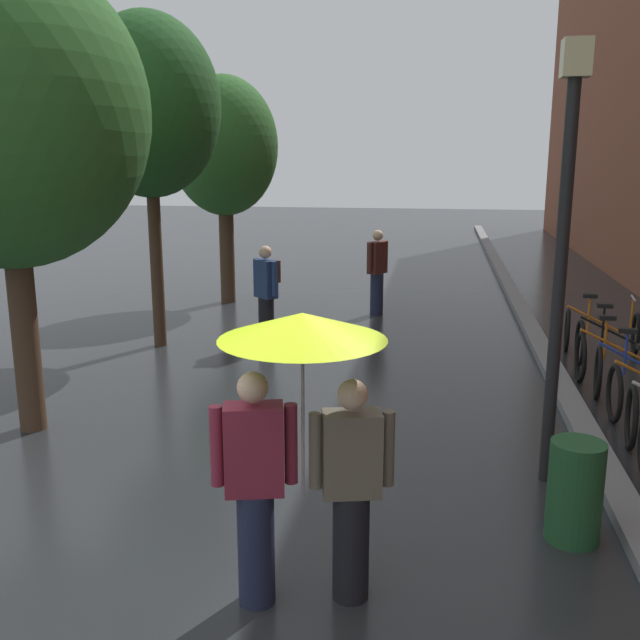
{
  "coord_description": "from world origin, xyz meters",
  "views": [
    {
      "loc": [
        1.49,
        -4.41,
        3.08
      ],
      "look_at": [
        0.25,
        3.04,
        1.35
      ],
      "focal_mm": 40.14,
      "sensor_mm": 36.0,
      "label": 1
    }
  ],
  "objects_px": {
    "pedestrian_walking_midground": "(267,293)",
    "pedestrian_walking_far": "(377,272)",
    "couple_under_umbrella": "(302,414)",
    "litter_bin": "(575,491)",
    "street_lamp_post": "(563,235)",
    "street_tree_0": "(4,112)",
    "parked_bicycle_4": "(619,357)",
    "parked_bicycle_6": "(601,331)",
    "street_tree_1": "(149,107)",
    "street_tree_2": "(224,148)",
    "parked_bicycle_5": "(616,343)"
  },
  "relations": [
    {
      "from": "street_tree_1",
      "to": "pedestrian_walking_far",
      "type": "relative_size",
      "value": 3.12
    },
    {
      "from": "street_tree_1",
      "to": "parked_bicycle_5",
      "type": "bearing_deg",
      "value": -0.83
    },
    {
      "from": "street_tree_2",
      "to": "litter_bin",
      "type": "relative_size",
      "value": 5.56
    },
    {
      "from": "parked_bicycle_6",
      "to": "pedestrian_walking_far",
      "type": "distance_m",
      "value": 4.47
    },
    {
      "from": "pedestrian_walking_midground",
      "to": "parked_bicycle_4",
      "type": "bearing_deg",
      "value": -12.55
    },
    {
      "from": "street_lamp_post",
      "to": "pedestrian_walking_far",
      "type": "relative_size",
      "value": 2.41
    },
    {
      "from": "couple_under_umbrella",
      "to": "street_tree_1",
      "type": "bearing_deg",
      "value": 119.33
    },
    {
      "from": "street_tree_0",
      "to": "pedestrian_walking_midground",
      "type": "relative_size",
      "value": 3.11
    },
    {
      "from": "parked_bicycle_6",
      "to": "couple_under_umbrella",
      "type": "height_order",
      "value": "couple_under_umbrella"
    },
    {
      "from": "parked_bicycle_6",
      "to": "pedestrian_walking_midground",
      "type": "height_order",
      "value": "pedestrian_walking_midground"
    },
    {
      "from": "street_tree_2",
      "to": "parked_bicycle_6",
      "type": "relative_size",
      "value": 4.06
    },
    {
      "from": "parked_bicycle_5",
      "to": "parked_bicycle_6",
      "type": "relative_size",
      "value": 0.95
    },
    {
      "from": "litter_bin",
      "to": "street_tree_1",
      "type": "bearing_deg",
      "value": 136.66
    },
    {
      "from": "pedestrian_walking_far",
      "to": "pedestrian_walking_midground",
      "type": "bearing_deg",
      "value": -119.89
    },
    {
      "from": "parked_bicycle_4",
      "to": "street_lamp_post",
      "type": "bearing_deg",
      "value": -113.22
    },
    {
      "from": "street_tree_1",
      "to": "street_tree_2",
      "type": "distance_m",
      "value": 3.78
    },
    {
      "from": "parked_bicycle_5",
      "to": "parked_bicycle_6",
      "type": "bearing_deg",
      "value": 94.65
    },
    {
      "from": "street_tree_1",
      "to": "pedestrian_walking_far",
      "type": "bearing_deg",
      "value": 41.52
    },
    {
      "from": "parked_bicycle_6",
      "to": "litter_bin",
      "type": "height_order",
      "value": "parked_bicycle_6"
    },
    {
      "from": "parked_bicycle_5",
      "to": "pedestrian_walking_midground",
      "type": "height_order",
      "value": "pedestrian_walking_midground"
    },
    {
      "from": "couple_under_umbrella",
      "to": "parked_bicycle_4",
      "type": "bearing_deg",
      "value": 58.74
    },
    {
      "from": "parked_bicycle_6",
      "to": "street_lamp_post",
      "type": "distance_m",
      "value": 5.49
    },
    {
      "from": "parked_bicycle_4",
      "to": "parked_bicycle_5",
      "type": "xyz_separation_m",
      "value": [
        0.14,
        0.84,
        0.0
      ]
    },
    {
      "from": "street_tree_0",
      "to": "couple_under_umbrella",
      "type": "bearing_deg",
      "value": -36.2
    },
    {
      "from": "street_tree_0",
      "to": "pedestrian_walking_far",
      "type": "relative_size",
      "value": 3.09
    },
    {
      "from": "parked_bicycle_4",
      "to": "parked_bicycle_6",
      "type": "height_order",
      "value": "same"
    },
    {
      "from": "parked_bicycle_5",
      "to": "pedestrian_walking_midground",
      "type": "bearing_deg",
      "value": 176.48
    },
    {
      "from": "pedestrian_walking_midground",
      "to": "pedestrian_walking_far",
      "type": "bearing_deg",
      "value": 60.11
    },
    {
      "from": "street_lamp_post",
      "to": "litter_bin",
      "type": "relative_size",
      "value": 4.78
    },
    {
      "from": "couple_under_umbrella",
      "to": "parked_bicycle_5",
      "type": "bearing_deg",
      "value": 61.19
    },
    {
      "from": "street_tree_0",
      "to": "pedestrian_walking_far",
      "type": "distance_m",
      "value": 8.05
    },
    {
      "from": "couple_under_umbrella",
      "to": "pedestrian_walking_midground",
      "type": "bearing_deg",
      "value": 105.59
    },
    {
      "from": "street_tree_0",
      "to": "litter_bin",
      "type": "xyz_separation_m",
      "value": [
        5.73,
        -1.56,
        -3.11
      ]
    },
    {
      "from": "street_tree_2",
      "to": "street_tree_0",
      "type": "bearing_deg",
      "value": -90.77
    },
    {
      "from": "couple_under_umbrella",
      "to": "litter_bin",
      "type": "bearing_deg",
      "value": 29.54
    },
    {
      "from": "street_tree_1",
      "to": "parked_bicycle_6",
      "type": "relative_size",
      "value": 4.53
    },
    {
      "from": "couple_under_umbrella",
      "to": "street_tree_0",
      "type": "bearing_deg",
      "value": 143.8
    },
    {
      "from": "parked_bicycle_6",
      "to": "couple_under_umbrella",
      "type": "bearing_deg",
      "value": -115.86
    },
    {
      "from": "couple_under_umbrella",
      "to": "street_lamp_post",
      "type": "height_order",
      "value": "street_lamp_post"
    },
    {
      "from": "parked_bicycle_5",
      "to": "street_tree_0",
      "type": "bearing_deg",
      "value": -152.81
    },
    {
      "from": "street_tree_1",
      "to": "pedestrian_walking_midground",
      "type": "xyz_separation_m",
      "value": [
        1.78,
        0.23,
        -2.94
      ]
    },
    {
      "from": "couple_under_umbrella",
      "to": "pedestrian_walking_far",
      "type": "bearing_deg",
      "value": 91.85
    },
    {
      "from": "street_tree_1",
      "to": "litter_bin",
      "type": "distance_m",
      "value": 8.54
    },
    {
      "from": "street_tree_2",
      "to": "couple_under_umbrella",
      "type": "distance_m",
      "value": 11.03
    },
    {
      "from": "parked_bicycle_4",
      "to": "couple_under_umbrella",
      "type": "xyz_separation_m",
      "value": [
        -3.39,
        -5.58,
        1.01
      ]
    },
    {
      "from": "street_tree_1",
      "to": "street_lamp_post",
      "type": "xyz_separation_m",
      "value": [
        5.64,
        -4.24,
        -1.44
      ]
    },
    {
      "from": "street_tree_2",
      "to": "parked_bicycle_4",
      "type": "relative_size",
      "value": 4.32
    },
    {
      "from": "litter_bin",
      "to": "street_tree_2",
      "type": "bearing_deg",
      "value": 121.71
    },
    {
      "from": "parked_bicycle_6",
      "to": "pedestrian_walking_midground",
      "type": "bearing_deg",
      "value": -175.65
    },
    {
      "from": "couple_under_umbrella",
      "to": "street_lamp_post",
      "type": "relative_size",
      "value": 0.51
    }
  ]
}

